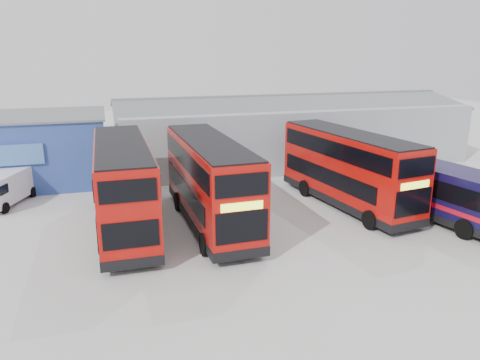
# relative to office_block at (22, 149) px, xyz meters

# --- Properties ---
(ground_plane) EXTENTS (120.00, 120.00, 0.00)m
(ground_plane) POSITION_rel_office_block_xyz_m (14.00, -17.99, -2.58)
(ground_plane) COLOR #AFAEA9
(ground_plane) RESTS_ON ground
(office_block) EXTENTS (12.30, 8.32, 5.12)m
(office_block) POSITION_rel_office_block_xyz_m (0.00, 0.00, 0.00)
(office_block) COLOR navy
(office_block) RESTS_ON ground
(maintenance_shed) EXTENTS (30.50, 12.00, 5.89)m
(maintenance_shed) POSITION_rel_office_block_xyz_m (22.00, 2.01, 0.02)
(maintenance_shed) COLOR #969CA3
(maintenance_shed) RESTS_ON ground
(double_decker_left) EXTENTS (3.04, 11.83, 4.99)m
(double_decker_left) POSITION_rel_office_block_xyz_m (6.81, -12.05, -0.10)
(double_decker_left) COLOR #AC0E09
(double_decker_left) RESTS_ON ground
(double_decker_centre) EXTENTS (3.26, 11.83, 4.96)m
(double_decker_centre) POSITION_rel_office_block_xyz_m (11.57, -12.56, -0.11)
(double_decker_centre) COLOR #AC0E09
(double_decker_centre) RESTS_ON ground
(double_decker_right) EXTENTS (4.37, 11.64, 4.82)m
(double_decker_right) POSITION_rel_office_block_xyz_m (20.73, -11.82, -0.18)
(double_decker_right) COLOR #AC0E09
(double_decker_right) RESTS_ON ground
(single_decker_blue) EXTENTS (5.10, 12.17, 3.22)m
(single_decker_blue) POSITION_rel_office_block_xyz_m (24.73, -15.01, -0.98)
(single_decker_blue) COLOR #0C0B34
(single_decker_blue) RESTS_ON ground
(panel_van) EXTENTS (3.62, 5.24, 2.14)m
(panel_van) POSITION_rel_office_block_xyz_m (-0.51, -5.32, -1.38)
(panel_van) COLOR white
(panel_van) RESTS_ON ground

